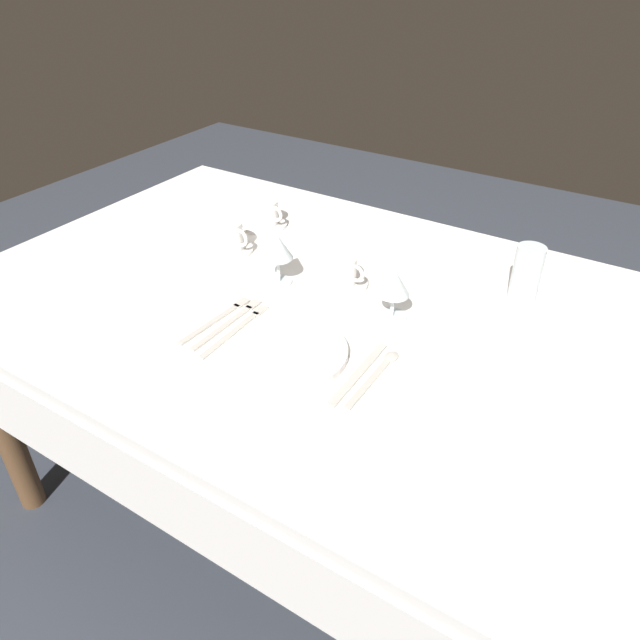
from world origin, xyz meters
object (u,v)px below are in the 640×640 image
(coffee_cup_left, at_px, (341,270))
(coffee_cup_far, at_px, (264,212))
(fork_salad, at_px, (218,318))
(dinner_knife, at_px, (357,375))
(fork_inner, at_px, (230,322))
(fork_outer, at_px, (238,328))
(dinner_plate, at_px, (288,352))
(spoon_soup, at_px, (379,372))
(wine_glass_centre, at_px, (277,249))
(wine_glass_left, at_px, (394,285))
(drink_tumbler, at_px, (526,276))
(coffee_cup_right, at_px, (228,236))

(coffee_cup_left, distance_m, coffee_cup_far, 0.40)
(fork_salad, relative_size, dinner_knife, 0.98)
(fork_salad, bearing_deg, fork_inner, 7.71)
(coffee_cup_left, bearing_deg, fork_outer, -108.72)
(fork_outer, bearing_deg, fork_salad, 173.34)
(dinner_knife, bearing_deg, dinner_plate, -172.50)
(fork_inner, relative_size, spoon_soup, 1.12)
(fork_inner, height_order, fork_salad, same)
(fork_salad, xyz_separation_m, wine_glass_centre, (0.02, 0.20, 0.09))
(spoon_soup, height_order, coffee_cup_far, coffee_cup_far)
(fork_outer, relative_size, coffee_cup_left, 2.29)
(dinner_plate, height_order, wine_glass_left, wine_glass_left)
(fork_salad, height_order, coffee_cup_left, coffee_cup_left)
(fork_outer, xyz_separation_m, drink_tumbler, (0.48, 0.46, 0.06))
(dinner_plate, relative_size, drink_tumbler, 1.84)
(dinner_plate, distance_m, coffee_cup_right, 0.49)
(dinner_plate, xyz_separation_m, wine_glass_centre, (-0.19, 0.23, 0.08))
(coffee_cup_right, bearing_deg, spoon_soup, -22.75)
(coffee_cup_left, distance_m, wine_glass_left, 0.18)
(dinner_knife, height_order, coffee_cup_far, coffee_cup_far)
(fork_outer, relative_size, coffee_cup_right, 2.13)
(spoon_soup, xyz_separation_m, wine_glass_centre, (-0.37, 0.18, 0.09))
(wine_glass_left, relative_size, drink_tumbler, 0.92)
(coffee_cup_far, distance_m, drink_tumbler, 0.75)
(dinner_plate, bearing_deg, drink_tumbler, 55.03)
(wine_glass_centre, height_order, wine_glass_left, wine_glass_centre)
(spoon_soup, distance_m, wine_glass_left, 0.22)
(wine_glass_centre, height_order, drink_tumbler, drink_tumbler)
(fork_inner, distance_m, coffee_cup_far, 0.50)
(coffee_cup_left, relative_size, drink_tumbler, 0.75)
(dinner_plate, bearing_deg, coffee_cup_right, 143.59)
(dinner_knife, xyz_separation_m, drink_tumbler, (0.18, 0.46, 0.06))
(dinner_plate, relative_size, wine_glass_centre, 1.85)
(fork_salad, bearing_deg, coffee_cup_left, 60.13)
(coffee_cup_far, relative_size, drink_tumbler, 0.81)
(fork_inner, height_order, coffee_cup_left, coffee_cup_left)
(fork_outer, bearing_deg, wine_glass_centre, 101.00)
(fork_inner, xyz_separation_m, coffee_cup_right, (-0.22, 0.26, 0.04))
(coffee_cup_right, bearing_deg, drink_tumbler, 14.31)
(fork_salad, height_order, dinner_knife, same)
(fork_outer, relative_size, wine_glass_centre, 1.74)
(drink_tumbler, bearing_deg, dinner_knife, -111.93)
(fork_salad, bearing_deg, drink_tumbler, 39.82)
(dinner_plate, xyz_separation_m, drink_tumbler, (0.34, 0.48, 0.05))
(coffee_cup_right, height_order, drink_tumbler, drink_tumbler)
(fork_outer, height_order, coffee_cup_left, coffee_cup_left)
(wine_glass_centre, distance_m, drink_tumbler, 0.58)
(spoon_soup, bearing_deg, fork_salad, -176.32)
(dinner_knife, height_order, drink_tumbler, drink_tumbler)
(drink_tumbler, bearing_deg, wine_glass_centre, -154.39)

